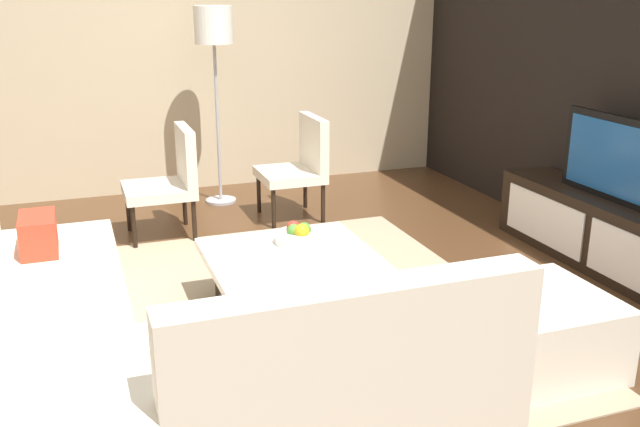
{
  "coord_description": "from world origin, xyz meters",
  "views": [
    {
      "loc": [
        3.63,
        -1.07,
        1.89
      ],
      "look_at": [
        -0.34,
        0.37,
        0.54
      ],
      "focal_mm": 39.45,
      "sensor_mm": 36.0,
      "label": 1
    }
  ],
  "objects_px": {
    "coffee_table": "(292,282)",
    "accent_chair_near": "(171,176)",
    "fruit_bowl": "(298,235)",
    "floor_lamp": "(214,37)",
    "sectional_couch": "(140,344)",
    "ottoman": "(536,331)",
    "accent_chair_far": "(300,161)",
    "television": "(621,161)",
    "media_console": "(611,237)"
  },
  "relations": [
    {
      "from": "media_console",
      "to": "accent_chair_near",
      "type": "height_order",
      "value": "accent_chair_near"
    },
    {
      "from": "sectional_couch",
      "to": "fruit_bowl",
      "type": "distance_m",
      "value": 1.34
    },
    {
      "from": "accent_chair_near",
      "to": "accent_chair_far",
      "type": "xyz_separation_m",
      "value": [
        -0.11,
        1.11,
        0.0
      ]
    },
    {
      "from": "sectional_couch",
      "to": "ottoman",
      "type": "xyz_separation_m",
      "value": [
        0.39,
        1.96,
        -0.08
      ]
    },
    {
      "from": "television",
      "to": "ottoman",
      "type": "distance_m",
      "value": 1.7
    },
    {
      "from": "ottoman",
      "to": "accent_chair_far",
      "type": "distance_m",
      "value": 2.87
    },
    {
      "from": "sectional_couch",
      "to": "floor_lamp",
      "type": "distance_m",
      "value": 3.5
    },
    {
      "from": "sectional_couch",
      "to": "ottoman",
      "type": "bearing_deg",
      "value": 78.61
    },
    {
      "from": "television",
      "to": "sectional_couch",
      "type": "bearing_deg",
      "value": -80.69
    },
    {
      "from": "coffee_table",
      "to": "floor_lamp",
      "type": "relative_size",
      "value": 0.56
    },
    {
      "from": "media_console",
      "to": "accent_chair_far",
      "type": "distance_m",
      "value": 2.53
    },
    {
      "from": "accent_chair_far",
      "to": "fruit_bowl",
      "type": "bearing_deg",
      "value": -22.57
    },
    {
      "from": "coffee_table",
      "to": "floor_lamp",
      "type": "distance_m",
      "value": 2.79
    },
    {
      "from": "accent_chair_near",
      "to": "fruit_bowl",
      "type": "xyz_separation_m",
      "value": [
        1.52,
        0.56,
        -0.05
      ]
    },
    {
      "from": "fruit_bowl",
      "to": "accent_chair_far",
      "type": "relative_size",
      "value": 0.32
    },
    {
      "from": "sectional_couch",
      "to": "television",
      "type": "bearing_deg",
      "value": 99.31
    },
    {
      "from": "fruit_bowl",
      "to": "sectional_couch",
      "type": "bearing_deg",
      "value": -52.5
    },
    {
      "from": "media_console",
      "to": "ottoman",
      "type": "bearing_deg",
      "value": -54.38
    },
    {
      "from": "media_console",
      "to": "television",
      "type": "relative_size",
      "value": 1.88
    },
    {
      "from": "fruit_bowl",
      "to": "accent_chair_near",
      "type": "bearing_deg",
      "value": -159.76
    },
    {
      "from": "floor_lamp",
      "to": "media_console",
      "type": "bearing_deg",
      "value": 40.58
    },
    {
      "from": "accent_chair_near",
      "to": "ottoman",
      "type": "distance_m",
      "value": 3.1
    },
    {
      "from": "ottoman",
      "to": "accent_chair_far",
      "type": "height_order",
      "value": "accent_chair_far"
    },
    {
      "from": "accent_chair_near",
      "to": "sectional_couch",
      "type": "bearing_deg",
      "value": -4.43
    },
    {
      "from": "accent_chair_near",
      "to": "fruit_bowl",
      "type": "height_order",
      "value": "accent_chair_near"
    },
    {
      "from": "sectional_couch",
      "to": "floor_lamp",
      "type": "xyz_separation_m",
      "value": [
        -3.11,
        1.05,
        1.21
      ]
    },
    {
      "from": "accent_chair_far",
      "to": "sectional_couch",
      "type": "bearing_deg",
      "value": -37.24
    },
    {
      "from": "floor_lamp",
      "to": "sectional_couch",
      "type": "bearing_deg",
      "value": -18.69
    },
    {
      "from": "sectional_couch",
      "to": "accent_chair_near",
      "type": "distance_m",
      "value": 2.39
    },
    {
      "from": "floor_lamp",
      "to": "ottoman",
      "type": "distance_m",
      "value": 3.84
    },
    {
      "from": "floor_lamp",
      "to": "accent_chair_far",
      "type": "distance_m",
      "value": 1.33
    },
    {
      "from": "television",
      "to": "coffee_table",
      "type": "xyz_separation_m",
      "value": [
        -0.1,
        -2.3,
        -0.59
      ]
    },
    {
      "from": "coffee_table",
      "to": "floor_lamp",
      "type": "height_order",
      "value": "floor_lamp"
    },
    {
      "from": "sectional_couch",
      "to": "coffee_table",
      "type": "bearing_deg",
      "value": 123.47
    },
    {
      "from": "sectional_couch",
      "to": "fruit_bowl",
      "type": "bearing_deg",
      "value": 127.5
    },
    {
      "from": "television",
      "to": "coffee_table",
      "type": "relative_size",
      "value": 1.11
    },
    {
      "from": "sectional_couch",
      "to": "coffee_table",
      "type": "height_order",
      "value": "sectional_couch"
    },
    {
      "from": "television",
      "to": "accent_chair_near",
      "type": "bearing_deg",
      "value": -123.11
    },
    {
      "from": "accent_chair_near",
      "to": "fruit_bowl",
      "type": "bearing_deg",
      "value": 27.94
    },
    {
      "from": "media_console",
      "to": "accent_chair_far",
      "type": "xyz_separation_m",
      "value": [
        -1.91,
        -1.64,
        0.24
      ]
    },
    {
      "from": "floor_lamp",
      "to": "fruit_bowl",
      "type": "relative_size",
      "value": 6.27
    },
    {
      "from": "coffee_table",
      "to": "ottoman",
      "type": "xyz_separation_m",
      "value": [
        1.03,
        1.0,
        -0.0
      ]
    },
    {
      "from": "fruit_bowl",
      "to": "floor_lamp",
      "type": "bearing_deg",
      "value": -179.78
    },
    {
      "from": "coffee_table",
      "to": "fruit_bowl",
      "type": "relative_size",
      "value": 3.51
    },
    {
      "from": "television",
      "to": "floor_lamp",
      "type": "relative_size",
      "value": 0.62
    },
    {
      "from": "coffee_table",
      "to": "accent_chair_near",
      "type": "xyz_separation_m",
      "value": [
        -1.7,
        -0.46,
        0.29
      ]
    },
    {
      "from": "fruit_bowl",
      "to": "media_console",
      "type": "bearing_deg",
      "value": 82.73
    },
    {
      "from": "coffee_table",
      "to": "accent_chair_far",
      "type": "relative_size",
      "value": 1.13
    },
    {
      "from": "accent_chair_near",
      "to": "fruit_bowl",
      "type": "distance_m",
      "value": 1.62
    },
    {
      "from": "ottoman",
      "to": "accent_chair_far",
      "type": "bearing_deg",
      "value": -173.06
    }
  ]
}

